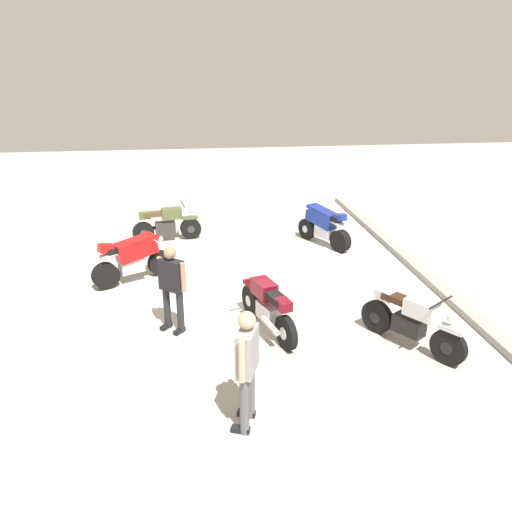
% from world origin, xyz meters
% --- Properties ---
extents(ground_plane, '(40.00, 40.00, 0.00)m').
position_xyz_m(ground_plane, '(0.00, 0.00, 0.00)').
color(ground_plane, '#B7B2A8').
extents(curb_edge, '(14.00, 0.30, 0.15)m').
position_xyz_m(curb_edge, '(0.00, 4.60, 0.07)').
color(curb_edge, '#9C978F').
rests_on(curb_edge, ground).
extents(motorcycle_maroon_cruiser, '(2.02, 0.88, 1.09)m').
position_xyz_m(motorcycle_maroon_cruiser, '(2.23, 0.48, 0.52)').
color(motorcycle_maroon_cruiser, black).
rests_on(motorcycle_maroon_cruiser, ground).
extents(motorcycle_blue_sportbike, '(1.80, 1.11, 1.14)m').
position_xyz_m(motorcycle_blue_sportbike, '(-2.40, 2.76, 0.59)').
color(motorcycle_blue_sportbike, black).
rests_on(motorcycle_blue_sportbike, ground).
extents(motorcycle_silver_cruiser, '(1.80, 1.26, 1.09)m').
position_xyz_m(motorcycle_silver_cruiser, '(3.12, 2.93, 0.52)').
color(motorcycle_silver_cruiser, black).
rests_on(motorcycle_silver_cruiser, ground).
extents(motorcycle_red_sportbike, '(1.11, 1.80, 1.14)m').
position_xyz_m(motorcycle_red_sportbike, '(-0.51, -2.25, 0.59)').
color(motorcycle_red_sportbike, black).
rests_on(motorcycle_red_sportbike, ground).
extents(motorcycle_olive_vintage, '(0.70, 1.95, 1.07)m').
position_xyz_m(motorcycle_olive_vintage, '(-3.32, -1.59, 0.49)').
color(motorcycle_olive_vintage, black).
rests_on(motorcycle_olive_vintage, ground).
extents(person_in_black_shirt, '(0.53, 0.57, 1.69)m').
position_xyz_m(person_in_black_shirt, '(1.94, -1.28, 0.96)').
color(person_in_black_shirt, '#262628').
rests_on(person_in_black_shirt, ground).
extents(person_in_gray_shirt, '(0.67, 0.44, 1.79)m').
position_xyz_m(person_in_gray_shirt, '(4.82, -0.20, 1.04)').
color(person_in_gray_shirt, '#59595B').
rests_on(person_in_gray_shirt, ground).
extents(traffic_cone, '(0.36, 0.36, 0.53)m').
position_xyz_m(traffic_cone, '(-4.43, 3.38, 0.26)').
color(traffic_cone, black).
rests_on(traffic_cone, ground).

